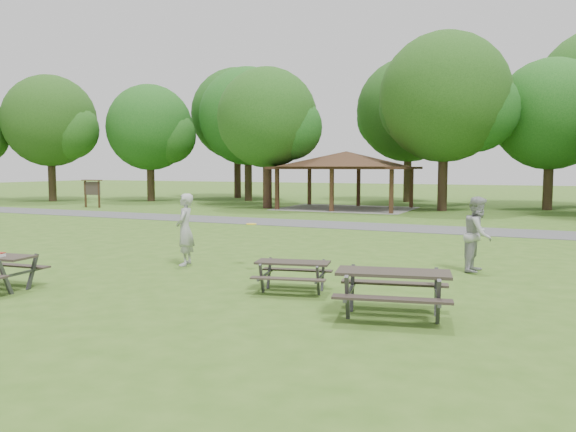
{
  "coord_description": "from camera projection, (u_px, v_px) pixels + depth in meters",
  "views": [
    {
      "loc": [
        7.84,
        -10.91,
        2.73
      ],
      "look_at": [
        1.0,
        4.0,
        1.3
      ],
      "focal_mm": 35.0,
      "sensor_mm": 36.0,
      "label": 1
    }
  ],
  "objects": [
    {
      "name": "picnic_table_far",
      "position": [
        393.0,
        282.0,
        10.18
      ],
      "size": [
        2.33,
        2.02,
        0.88
      ],
      "color": "#2B251F",
      "rests_on": "ground"
    },
    {
      "name": "tree_deep_b",
      "position": [
        410.0,
        113.0,
        43.46
      ],
      "size": [
        8.4,
        8.0,
        11.13
      ],
      "color": "#322416",
      "rests_on": "ground"
    },
    {
      "name": "tree_deep_a",
      "position": [
        238.0,
        117.0,
        49.22
      ],
      "size": [
        8.4,
        8.0,
        11.38
      ],
      "color": "black",
      "rests_on": "ground"
    },
    {
      "name": "tree_row_e",
      "position": [
        446.0,
        101.0,
        34.57
      ],
      "size": [
        8.4,
        8.0,
        11.02
      ],
      "color": "black",
      "rests_on": "ground"
    },
    {
      "name": "picnic_table_middle",
      "position": [
        293.0,
        269.0,
        12.29
      ],
      "size": [
        1.84,
        1.6,
        0.7
      ],
      "color": "#2A241E",
      "rests_on": "ground"
    },
    {
      "name": "tree_row_c",
      "position": [
        249.0,
        119.0,
        44.86
      ],
      "size": [
        8.19,
        7.8,
        10.67
      ],
      "color": "black",
      "rests_on": "ground"
    },
    {
      "name": "notice_board",
      "position": [
        92.0,
        188.0,
        37.86
      ],
      "size": [
        1.6,
        0.3,
        1.88
      ],
      "color": "#322012",
      "rests_on": "ground"
    },
    {
      "name": "frisbee_catcher",
      "position": [
        478.0,
        234.0,
        14.62
      ],
      "size": [
        0.84,
        1.03,
        1.97
      ],
      "primitive_type": "imported",
      "rotation": [
        0.0,
        0.0,
        1.47
      ],
      "color": "#9F9FA2",
      "rests_on": "ground"
    },
    {
      "name": "tree_row_d",
      "position": [
        268.0,
        121.0,
        36.97
      ],
      "size": [
        6.93,
        6.6,
        9.27
      ],
      "color": "#311D15",
      "rests_on": "ground"
    },
    {
      "name": "tree_row_b",
      "position": [
        151.0,
        130.0,
        44.68
      ],
      "size": [
        7.14,
        6.8,
        9.28
      ],
      "color": "#302115",
      "rests_on": "ground"
    },
    {
      "name": "ground",
      "position": [
        180.0,
        282.0,
        13.37
      ],
      "size": [
        160.0,
        160.0,
        0.0
      ],
      "primitive_type": "plane",
      "color": "#395F1B",
      "rests_on": "ground"
    },
    {
      "name": "frisbee_thrower",
      "position": [
        185.0,
        230.0,
        15.58
      ],
      "size": [
        0.69,
        0.85,
        2.0
      ],
      "primitive_type": "imported",
      "rotation": [
        0.0,
        0.0,
        -1.24
      ],
      "color": "#A3A4A6",
      "rests_on": "ground"
    },
    {
      "name": "pavilion",
      "position": [
        346.0,
        162.0,
        36.5
      ],
      "size": [
        8.6,
        7.01,
        3.76
      ],
      "color": "#321E12",
      "rests_on": "ground"
    },
    {
      "name": "tree_row_f",
      "position": [
        552.0,
        118.0,
        35.33
      ],
      "size": [
        7.35,
        7.0,
        9.55
      ],
      "color": "#312215",
      "rests_on": "ground"
    },
    {
      "name": "frisbee_in_flight",
      "position": [
        251.0,
        224.0,
        15.33
      ],
      "size": [
        0.36,
        0.36,
        0.02
      ],
      "color": "yellow",
      "rests_on": "ground"
    },
    {
      "name": "tree_row_a",
      "position": [
        51.0,
        124.0,
        44.37
      ],
      "size": [
        7.56,
        7.2,
        9.97
      ],
      "color": "black",
      "rests_on": "ground"
    },
    {
      "name": "asphalt_path",
      "position": [
        358.0,
        226.0,
        26.05
      ],
      "size": [
        120.0,
        3.2,
        0.02
      ],
      "primitive_type": "cube",
      "color": "#4B4B4E",
      "rests_on": "ground"
    }
  ]
}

